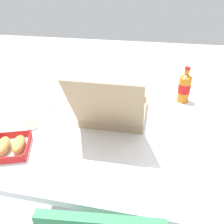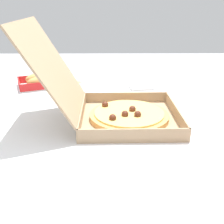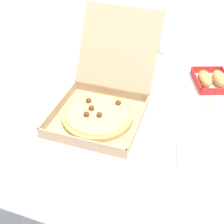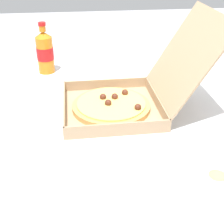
% 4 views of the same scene
% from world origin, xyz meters
% --- Properties ---
extents(dining_table, '(1.19, 1.07, 0.71)m').
position_xyz_m(dining_table, '(0.00, 0.00, 0.64)').
color(dining_table, white).
rests_on(dining_table, ground_plane).
extents(pizza_box_open, '(0.34, 0.52, 0.34)m').
position_xyz_m(pizza_box_open, '(-0.02, -0.03, 0.76)').
color(pizza_box_open, tan).
rests_on(pizza_box_open, dining_table).
extents(bread_side_box, '(0.21, 0.23, 0.06)m').
position_xyz_m(bread_side_box, '(0.37, 0.32, 0.74)').
color(bread_side_box, white).
rests_on(bread_side_box, dining_table).
extents(napkin_pile, '(0.13, 0.13, 0.02)m').
position_xyz_m(napkin_pile, '(0.36, -0.16, 0.72)').
color(napkin_pile, white).
rests_on(napkin_pile, dining_table).
extents(dipping_sauce_cup, '(0.06, 0.06, 0.02)m').
position_xyz_m(dipping_sauce_cup, '(0.38, 0.14, 0.72)').
color(dipping_sauce_cup, white).
rests_on(dipping_sauce_cup, dining_table).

